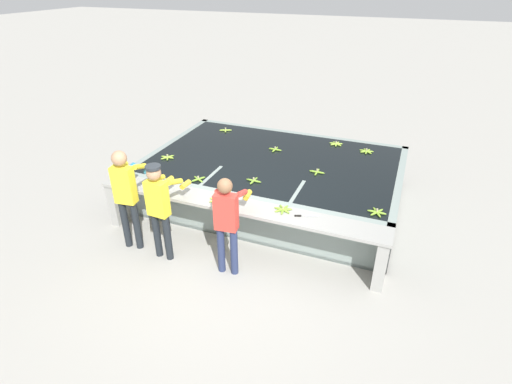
# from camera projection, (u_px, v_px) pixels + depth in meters

# --- Properties ---
(ground_plane) EXTENTS (80.00, 80.00, 0.00)m
(ground_plane) POSITION_uv_depth(u_px,v_px,m) (230.00, 256.00, 6.32)
(ground_plane) COLOR #A3A099
(ground_plane) RESTS_ON ground
(wash_tank) EXTENTS (4.69, 3.15, 0.84)m
(wash_tank) POSITION_uv_depth(u_px,v_px,m) (273.00, 179.00, 7.76)
(wash_tank) COLOR gray
(wash_tank) RESTS_ON ground
(work_ledge) EXTENTS (4.69, 0.45, 0.84)m
(work_ledge) POSITION_uv_depth(u_px,v_px,m) (235.00, 216.00, 6.21)
(work_ledge) COLOR #9E9E99
(work_ledge) RESTS_ON ground
(worker_0) EXTENTS (0.47, 0.73, 1.69)m
(worker_0) POSITION_uv_depth(u_px,v_px,m) (126.00, 191.00, 6.08)
(worker_0) COLOR #1E2328
(worker_0) RESTS_ON ground
(worker_1) EXTENTS (0.43, 0.72, 1.58)m
(worker_1) POSITION_uv_depth(u_px,v_px,m) (159.00, 203.00, 5.88)
(worker_1) COLOR #1E2328
(worker_1) RESTS_ON ground
(worker_2) EXTENTS (0.45, 0.72, 1.56)m
(worker_2) POSITION_uv_depth(u_px,v_px,m) (227.00, 218.00, 5.58)
(worker_2) COLOR navy
(worker_2) RESTS_ON ground
(banana_bunch_floating_0) EXTENTS (0.26, 0.26, 0.08)m
(banana_bunch_floating_0) POSITION_uv_depth(u_px,v_px,m) (198.00, 179.00, 6.79)
(banana_bunch_floating_0) COLOR #75A333
(banana_bunch_floating_0) RESTS_ON wash_tank
(banana_bunch_floating_1) EXTENTS (0.28, 0.28, 0.08)m
(banana_bunch_floating_1) POSITION_uv_depth(u_px,v_px,m) (366.00, 151.00, 7.85)
(banana_bunch_floating_1) COLOR #8CB738
(banana_bunch_floating_1) RESTS_ON wash_tank
(banana_bunch_floating_2) EXTENTS (0.28, 0.28, 0.08)m
(banana_bunch_floating_2) POSITION_uv_depth(u_px,v_px,m) (254.00, 181.00, 6.74)
(banana_bunch_floating_2) COLOR #75A333
(banana_bunch_floating_2) RESTS_ON wash_tank
(banana_bunch_floating_3) EXTENTS (0.28, 0.28, 0.08)m
(banana_bunch_floating_3) POSITION_uv_depth(u_px,v_px,m) (317.00, 172.00, 7.03)
(banana_bunch_floating_3) COLOR #7FAD33
(banana_bunch_floating_3) RESTS_ON wash_tank
(banana_bunch_floating_4) EXTENTS (0.27, 0.27, 0.08)m
(banana_bunch_floating_4) POSITION_uv_depth(u_px,v_px,m) (226.00, 130.00, 8.89)
(banana_bunch_floating_4) COLOR #9EC642
(banana_bunch_floating_4) RESTS_ON wash_tank
(banana_bunch_floating_5) EXTENTS (0.28, 0.28, 0.08)m
(banana_bunch_floating_5) POSITION_uv_depth(u_px,v_px,m) (275.00, 149.00, 7.93)
(banana_bunch_floating_5) COLOR #7FAD33
(banana_bunch_floating_5) RESTS_ON wash_tank
(banana_bunch_floating_6) EXTENTS (0.28, 0.26, 0.08)m
(banana_bunch_floating_6) POSITION_uv_depth(u_px,v_px,m) (167.00, 157.00, 7.59)
(banana_bunch_floating_6) COLOR #93BC3D
(banana_bunch_floating_6) RESTS_ON wash_tank
(banana_bunch_floating_7) EXTENTS (0.28, 0.28, 0.08)m
(banana_bunch_floating_7) POSITION_uv_depth(u_px,v_px,m) (336.00, 144.00, 8.18)
(banana_bunch_floating_7) COLOR #9EC642
(banana_bunch_floating_7) RESTS_ON wash_tank
(banana_bunch_floating_8) EXTENTS (0.28, 0.26, 0.08)m
(banana_bunch_floating_8) POSITION_uv_depth(u_px,v_px,m) (377.00, 212.00, 5.85)
(banana_bunch_floating_8) COLOR #7FAD33
(banana_bunch_floating_8) RESTS_ON wash_tank
(banana_bunch_ledge_0) EXTENTS (0.28, 0.28, 0.08)m
(banana_bunch_ledge_0) POSITION_uv_depth(u_px,v_px,m) (218.00, 200.00, 6.17)
(banana_bunch_ledge_0) COLOR #9EC642
(banana_bunch_ledge_0) RESTS_ON work_ledge
(banana_bunch_ledge_1) EXTENTS (0.27, 0.28, 0.08)m
(banana_bunch_ledge_1) POSITION_uv_depth(u_px,v_px,m) (125.00, 180.00, 6.74)
(banana_bunch_ledge_1) COLOR #9EC642
(banana_bunch_ledge_1) RESTS_ON work_ledge
(banana_bunch_ledge_2) EXTENTS (0.28, 0.28, 0.08)m
(banana_bunch_ledge_2) POSITION_uv_depth(u_px,v_px,m) (283.00, 209.00, 5.92)
(banana_bunch_ledge_2) COLOR #7FAD33
(banana_bunch_ledge_2) RESTS_ON work_ledge
(knife_0) EXTENTS (0.34, 0.15, 0.02)m
(knife_0) POSITION_uv_depth(u_px,v_px,m) (303.00, 216.00, 5.78)
(knife_0) COLOR silver
(knife_0) RESTS_ON work_ledge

